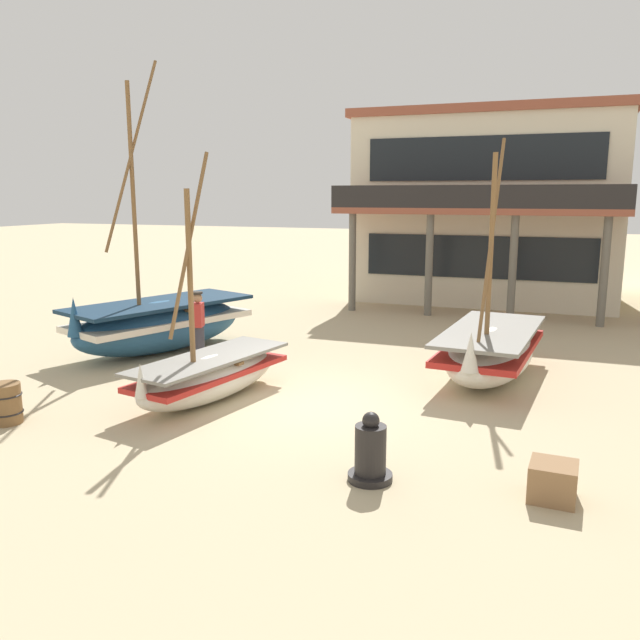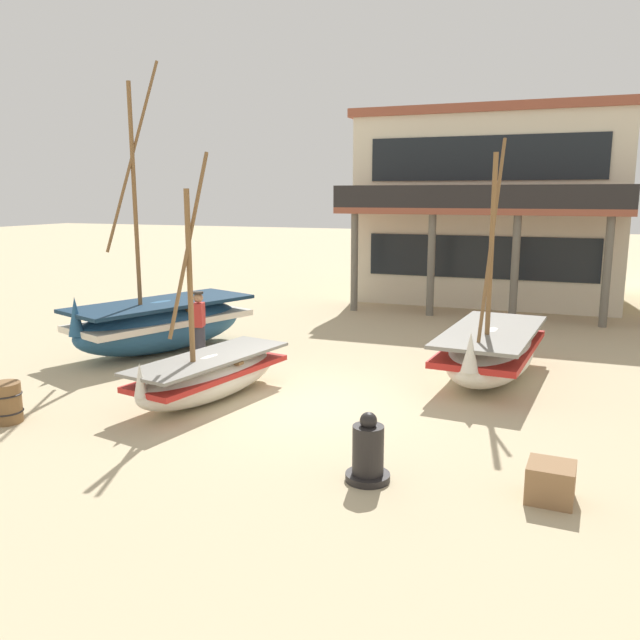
% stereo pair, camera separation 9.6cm
% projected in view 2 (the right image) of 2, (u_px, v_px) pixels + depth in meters
% --- Properties ---
extents(ground_plane, '(120.00, 120.00, 0.00)m').
position_uv_depth(ground_plane, '(301.00, 402.00, 12.20)').
color(ground_plane, tan).
extents(fishing_boat_near_left, '(2.04, 4.33, 4.99)m').
position_uv_depth(fishing_boat_near_left, '(491.00, 351.00, 13.69)').
color(fishing_boat_near_left, silver).
rests_on(fishing_boat_near_left, ground).
extents(fishing_boat_centre_large, '(3.32, 5.00, 6.92)m').
position_uv_depth(fishing_boat_centre_large, '(161.00, 323.00, 16.06)').
color(fishing_boat_centre_large, '#23517A').
rests_on(fishing_boat_centre_large, ground).
extents(fishing_boat_far_right, '(1.85, 3.75, 4.61)m').
position_uv_depth(fishing_boat_far_right, '(209.00, 375.00, 12.30)').
color(fishing_boat_far_right, silver).
rests_on(fishing_boat_far_right, ground).
extents(fisherman_by_hull, '(0.32, 0.41, 1.68)m').
position_uv_depth(fisherman_by_hull, '(199.00, 328.00, 14.84)').
color(fisherman_by_hull, '#33333D').
rests_on(fisherman_by_hull, ground).
extents(capstan_winch, '(0.62, 0.62, 0.98)m').
position_uv_depth(capstan_winch, '(368.00, 453.00, 8.79)').
color(capstan_winch, black).
rests_on(capstan_winch, ground).
extents(wooden_barrel, '(0.56, 0.56, 0.70)m').
position_uv_depth(wooden_barrel, '(6.00, 403.00, 11.06)').
color(wooden_barrel, brown).
rests_on(wooden_barrel, ground).
extents(cargo_crate, '(0.61, 0.61, 0.49)m').
position_uv_depth(cargo_crate, '(551.00, 482.00, 8.25)').
color(cargo_crate, olive).
rests_on(cargo_crate, ground).
extents(harbor_building_main, '(9.40, 7.85, 6.78)m').
position_uv_depth(harbor_building_main, '(492.00, 207.00, 23.98)').
color(harbor_building_main, beige).
rests_on(harbor_building_main, ground).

